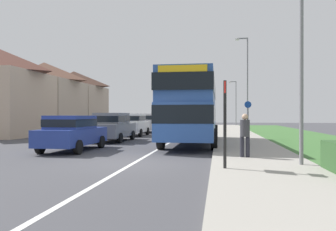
% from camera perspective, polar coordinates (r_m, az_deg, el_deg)
% --- Properties ---
extents(ground_plane, '(120.00, 120.00, 0.00)m').
position_cam_1_polar(ground_plane, '(11.38, -5.79, -8.11)').
color(ground_plane, '#424247').
extents(lane_marking_centre, '(0.14, 60.00, 0.01)m').
position_cam_1_polar(lane_marking_centre, '(19.18, 0.20, -4.75)').
color(lane_marking_centre, silver).
rests_on(lane_marking_centre, ground_plane).
extents(pavement_near_side, '(3.20, 68.00, 0.12)m').
position_cam_1_polar(pavement_near_side, '(17.04, 13.35, -5.18)').
color(pavement_near_side, '#9E998E').
rests_on(pavement_near_side, ground_plane).
extents(double_decker_bus, '(2.80, 9.72, 3.70)m').
position_cam_1_polar(double_decker_bus, '(18.10, 4.13, 1.73)').
color(double_decker_bus, '#284C93').
rests_on(double_decker_bus, ground_plane).
extents(parked_car_blue, '(1.88, 4.36, 1.60)m').
position_cam_1_polar(parked_car_blue, '(15.55, -16.20, -2.64)').
color(parked_car_blue, navy).
rests_on(parked_car_blue, ground_plane).
extents(parked_car_grey, '(1.93, 4.47, 1.75)m').
position_cam_1_polar(parked_car_grey, '(20.58, -9.55, -1.78)').
color(parked_car_grey, slate).
rests_on(parked_car_grey, ground_plane).
extents(parked_car_white, '(1.90, 3.97, 1.73)m').
position_cam_1_polar(parked_car_white, '(25.82, -6.03, -1.42)').
color(parked_car_white, silver).
rests_on(parked_car_white, ground_plane).
extents(parked_car_silver, '(1.99, 4.00, 1.74)m').
position_cam_1_polar(parked_car_silver, '(30.75, -3.18, -1.16)').
color(parked_car_silver, '#B7B7BC').
rests_on(parked_car_silver, ground_plane).
extents(pedestrian_at_stop, '(0.34, 0.34, 1.67)m').
position_cam_1_polar(pedestrian_at_stop, '(12.10, 13.15, -2.98)').
color(pedestrian_at_stop, '#23232D').
rests_on(pedestrian_at_stop, ground_plane).
extents(bus_stop_sign, '(0.09, 0.52, 2.60)m').
position_cam_1_polar(bus_stop_sign, '(9.45, 9.80, -0.42)').
color(bus_stop_sign, black).
rests_on(bus_stop_sign, ground_plane).
extents(cycle_route_sign, '(0.44, 0.08, 2.52)m').
position_cam_1_polar(cycle_route_sign, '(22.02, 13.65, -0.42)').
color(cycle_route_sign, slate).
rests_on(cycle_route_sign, ground_plane).
extents(street_lamp_near, '(1.14, 0.20, 8.26)m').
position_cam_1_polar(street_lamp_near, '(11.20, 21.57, 15.95)').
color(street_lamp_near, slate).
rests_on(street_lamp_near, ground_plane).
extents(street_lamp_mid, '(1.14, 0.20, 8.50)m').
position_cam_1_polar(street_lamp_mid, '(30.30, 13.39, 6.13)').
color(street_lamp_mid, slate).
rests_on(street_lamp_mid, ground_plane).
extents(street_lamp_far, '(1.14, 0.20, 6.56)m').
position_cam_1_polar(street_lamp_far, '(49.42, 11.53, 2.64)').
color(street_lamp_far, slate).
rests_on(street_lamp_far, ground_plane).
extents(house_terrace_far_side, '(6.20, 19.55, 6.66)m').
position_cam_1_polar(house_terrace_far_side, '(33.70, -20.63, 2.99)').
color(house_terrace_far_side, '#C1A88E').
rests_on(house_terrace_far_side, ground_plane).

